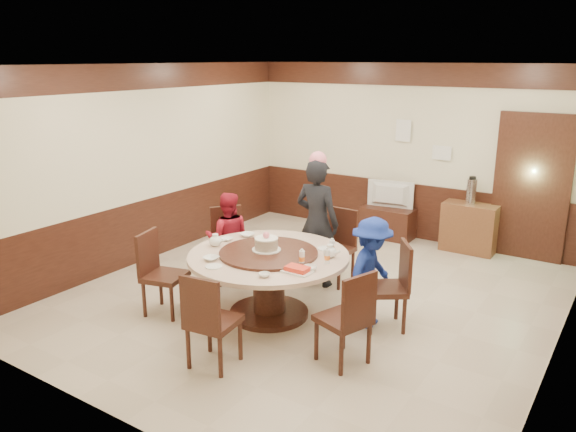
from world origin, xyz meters
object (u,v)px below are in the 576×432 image
Objects in this scene: tv_stand at (388,223)px; television at (389,195)px; person_red at (228,237)px; thermos at (471,192)px; birthday_cake at (266,244)px; side_cabinet at (469,228)px; person_standing at (317,223)px; person_blue at (371,273)px; banquet_table at (269,272)px; shrimp_platter at (297,270)px.

television is at bearing 180.00° from tv_stand.
tv_stand is at bearing -146.30° from person_red.
television is at bearing -178.68° from thermos.
side_cabinet is (1.32, 3.48, -0.48)m from birthday_cake.
person_standing is 1.10m from birthday_cake.
person_blue is at bearing 138.74° from person_red.
person_standing is 5.08× the size of birthday_cake.
person_red is 0.97× the size of person_blue.
person_standing reaches higher than television.
person_red is 3.69× the size of birthday_cake.
person_blue reaches higher than tv_stand.
birthday_cake is at bearing 106.73° from person_blue.
person_blue is 3.26m from television.
tv_stand is 1.47m from thermos.
banquet_table is 2.27× the size of side_cabinet.
banquet_table is 2.38× the size of television.
birthday_cake is 0.43× the size of television.
thermos is (1.29, 2.38, 0.11)m from person_standing.
person_standing is (-0.03, 1.13, 0.30)m from banquet_table.
birthday_cake is at bearing 114.70° from person_red.
shrimp_platter is at bearing 113.69° from person_standing.
television reaches higher than tv_stand.
person_blue is at bearing 18.95° from birthday_cake.
tv_stand is 1.33m from side_cabinet.
birthday_cake reaches higher than television.
banquet_table is 1.50× the size of person_red.
banquet_table is 0.33m from birthday_cake.
side_cabinet is (1.27, 3.51, -0.16)m from banquet_table.
shrimp_platter is at bearing -100.48° from side_cabinet.
tv_stand is (-0.62, 3.77, -0.53)m from shrimp_platter.
person_red is 3.75m from thermos.
shrimp_platter is 0.38× the size of side_cabinet.
side_cabinet is 2.11× the size of thermos.
person_red is at bearing 29.70° from person_standing.
thermos reaches higher than tv_stand.
thermos is (1.30, 0.03, 0.69)m from tv_stand.
shrimp_platter is (0.62, -0.32, -0.08)m from birthday_cake.
person_red reaches higher than side_cabinet.
person_blue reaches higher than person_red.
tv_stand is at bearing 172.61° from television.
person_standing is 1.34× the size of person_blue.
birthday_cake is at bearing 150.46° from banquet_table.
television is 1.32m from thermos.
person_blue is at bearing 54.33° from shrimp_platter.
person_standing reaches higher than person_blue.
banquet_table is 4.79× the size of thermos.
thermos reaches higher than shrimp_platter.
person_red is at bearing -109.06° from tv_stand.
birthday_cake is 0.39× the size of tv_stand.
tv_stand is at bearing 89.97° from birthday_cake.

